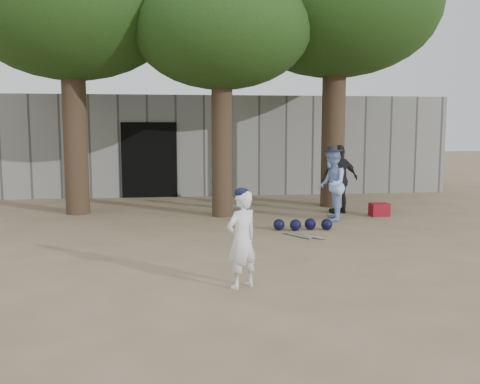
{
  "coord_description": "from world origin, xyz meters",
  "views": [
    {
      "loc": [
        -0.58,
        -8.06,
        2.07
      ],
      "look_at": [
        0.6,
        1.0,
        0.95
      ],
      "focal_mm": 40.0,
      "sensor_mm": 36.0,
      "label": 1
    }
  ],
  "objects": [
    {
      "name": "red_bag",
      "position": [
        4.23,
        3.73,
        0.15
      ],
      "size": [
        0.42,
        0.32,
        0.3
      ],
      "primitive_type": "cube",
      "rotation": [
        0.0,
        0.0,
        0.01
      ],
      "color": "maroon",
      "rests_on": "ground"
    },
    {
      "name": "boy_player",
      "position": [
        0.31,
        -1.41,
        0.63
      ],
      "size": [
        0.55,
        0.51,
        1.27
      ],
      "primitive_type": "imported",
      "rotation": [
        0.0,
        0.0,
        3.72
      ],
      "color": "white",
      "rests_on": "ground"
    },
    {
      "name": "tree_row",
      "position": [
        0.74,
        5.02,
        4.69
      ],
      "size": [
        11.4,
        5.8,
        6.69
      ],
      "color": "brown",
      "rests_on": "ground"
    },
    {
      "name": "spectator_dark",
      "position": [
        3.43,
        4.26,
        0.82
      ],
      "size": [
        1.03,
        0.62,
        1.64
      ],
      "primitive_type": "imported",
      "rotation": [
        0.0,
        0.0,
        3.38
      ],
      "color": "black",
      "rests_on": "ground"
    },
    {
      "name": "ground",
      "position": [
        0.0,
        0.0,
        0.0
      ],
      "size": [
        70.0,
        70.0,
        0.0
      ],
      "primitive_type": "plane",
      "color": "#937C5E",
      "rests_on": "ground"
    },
    {
      "name": "spectator_blue",
      "position": [
        2.93,
        3.28,
        0.79
      ],
      "size": [
        0.78,
        0.9,
        1.58
      ],
      "primitive_type": "imported",
      "rotation": [
        0.0,
        0.0,
        4.44
      ],
      "color": "#9AB6EE",
      "rests_on": "ground"
    },
    {
      "name": "back_building",
      "position": [
        -0.0,
        10.33,
        1.5
      ],
      "size": [
        16.0,
        5.24,
        3.0
      ],
      "color": "gray",
      "rests_on": "ground"
    },
    {
      "name": "helmet_row",
      "position": [
        2.04,
        2.27,
        0.12
      ],
      "size": [
        1.19,
        0.33,
        0.23
      ],
      "color": "black",
      "rests_on": "ground"
    },
    {
      "name": "bat_pile",
      "position": [
        1.86,
        1.6,
        0.03
      ],
      "size": [
        0.67,
        0.71,
        0.06
      ],
      "color": "#B1B1B8",
      "rests_on": "ground"
    }
  ]
}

